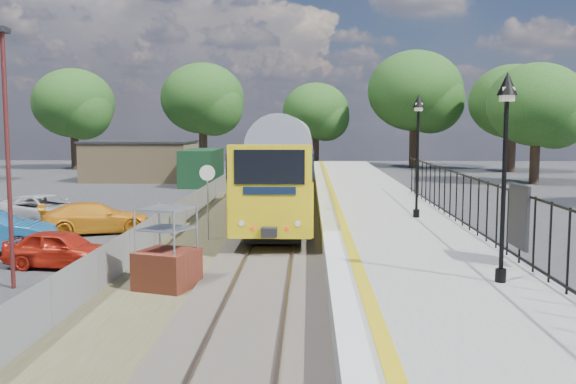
{
  "coord_description": "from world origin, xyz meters",
  "views": [
    {
      "loc": [
        1.24,
        -18.06,
        4.37
      ],
      "look_at": [
        0.51,
        4.48,
        2.0
      ],
      "focal_mm": 40.0,
      "sensor_mm": 36.0,
      "label": 1
    }
  ],
  "objects_px": {
    "brick_plinth": "(167,250)",
    "train": "(289,157)",
    "carpark_lamp": "(7,142)",
    "car_red": "(62,249)",
    "victorian_lamp_south": "(506,128)",
    "victorian_lamp_north": "(418,127)",
    "car_yellow": "(96,218)",
    "car_white": "(45,211)",
    "speed_sign": "(208,189)"
  },
  "relations": [
    {
      "from": "carpark_lamp",
      "to": "car_red",
      "type": "bearing_deg",
      "value": 81.83
    },
    {
      "from": "victorian_lamp_south",
      "to": "car_red",
      "type": "bearing_deg",
      "value": 157.0
    },
    {
      "from": "victorian_lamp_north",
      "to": "train",
      "type": "distance_m",
      "value": 17.54
    },
    {
      "from": "speed_sign",
      "to": "victorian_lamp_south",
      "type": "bearing_deg",
      "value": -57.24
    },
    {
      "from": "train",
      "to": "speed_sign",
      "type": "distance_m",
      "value": 17.19
    },
    {
      "from": "brick_plinth",
      "to": "car_yellow",
      "type": "bearing_deg",
      "value": 118.96
    },
    {
      "from": "brick_plinth",
      "to": "speed_sign",
      "type": "xyz_separation_m",
      "value": [
        -0.03,
        7.1,
        0.89
      ]
    },
    {
      "from": "train",
      "to": "car_white",
      "type": "relative_size",
      "value": 8.31
    },
    {
      "from": "car_yellow",
      "to": "car_red",
      "type": "bearing_deg",
      "value": 166.98
    },
    {
      "from": "carpark_lamp",
      "to": "brick_plinth",
      "type": "bearing_deg",
      "value": -0.4
    },
    {
      "from": "car_red",
      "to": "car_white",
      "type": "bearing_deg",
      "value": 33.54
    },
    {
      "from": "victorian_lamp_south",
      "to": "speed_sign",
      "type": "relative_size",
      "value": 1.6
    },
    {
      "from": "victorian_lamp_south",
      "to": "train",
      "type": "xyz_separation_m",
      "value": [
        -5.5,
        26.6,
        -1.96
      ]
    },
    {
      "from": "victorian_lamp_south",
      "to": "brick_plinth",
      "type": "height_order",
      "value": "victorian_lamp_south"
    },
    {
      "from": "brick_plinth",
      "to": "car_yellow",
      "type": "relative_size",
      "value": 0.51
    },
    {
      "from": "carpark_lamp",
      "to": "train",
      "type": "bearing_deg",
      "value": 74.52
    },
    {
      "from": "train",
      "to": "car_red",
      "type": "height_order",
      "value": "train"
    },
    {
      "from": "brick_plinth",
      "to": "victorian_lamp_north",
      "type": "bearing_deg",
      "value": 43.88
    },
    {
      "from": "car_red",
      "to": "car_yellow",
      "type": "bearing_deg",
      "value": 17.41
    },
    {
      "from": "carpark_lamp",
      "to": "car_red",
      "type": "xyz_separation_m",
      "value": [
        0.36,
        2.48,
        -3.34
      ]
    },
    {
      "from": "train",
      "to": "car_red",
      "type": "bearing_deg",
      "value": -106.3
    },
    {
      "from": "victorian_lamp_north",
      "to": "victorian_lamp_south",
      "type": "bearing_deg",
      "value": -88.85
    },
    {
      "from": "victorian_lamp_south",
      "to": "car_white",
      "type": "distance_m",
      "value": 20.56
    },
    {
      "from": "victorian_lamp_south",
      "to": "carpark_lamp",
      "type": "bearing_deg",
      "value": 168.26
    },
    {
      "from": "victorian_lamp_north",
      "to": "car_red",
      "type": "height_order",
      "value": "victorian_lamp_north"
    },
    {
      "from": "victorian_lamp_south",
      "to": "brick_plinth",
      "type": "relative_size",
      "value": 2.06
    },
    {
      "from": "carpark_lamp",
      "to": "car_yellow",
      "type": "distance_m",
      "value": 9.37
    },
    {
      "from": "victorian_lamp_south",
      "to": "carpark_lamp",
      "type": "xyz_separation_m",
      "value": [
        -12.17,
        2.53,
        -0.37
      ]
    },
    {
      "from": "train",
      "to": "car_yellow",
      "type": "bearing_deg",
      "value": -115.62
    },
    {
      "from": "victorian_lamp_north",
      "to": "car_yellow",
      "type": "relative_size",
      "value": 1.06
    },
    {
      "from": "victorian_lamp_north",
      "to": "car_white",
      "type": "bearing_deg",
      "value": 169.3
    },
    {
      "from": "victorian_lamp_south",
      "to": "train",
      "type": "relative_size",
      "value": 0.11
    },
    {
      "from": "brick_plinth",
      "to": "train",
      "type": "bearing_deg",
      "value": 84.08
    },
    {
      "from": "victorian_lamp_south",
      "to": "victorian_lamp_north",
      "type": "height_order",
      "value": "same"
    },
    {
      "from": "carpark_lamp",
      "to": "car_red",
      "type": "distance_m",
      "value": 4.18
    },
    {
      "from": "victorian_lamp_north",
      "to": "carpark_lamp",
      "type": "bearing_deg",
      "value": -148.03
    },
    {
      "from": "victorian_lamp_north",
      "to": "speed_sign",
      "type": "relative_size",
      "value": 1.6
    },
    {
      "from": "victorian_lamp_north",
      "to": "brick_plinth",
      "type": "distance_m",
      "value": 11.29
    },
    {
      "from": "brick_plinth",
      "to": "car_red",
      "type": "bearing_deg",
      "value": 146.61
    },
    {
      "from": "victorian_lamp_north",
      "to": "car_yellow",
      "type": "distance_m",
      "value": 13.24
    },
    {
      "from": "carpark_lamp",
      "to": "car_white",
      "type": "bearing_deg",
      "value": 108.25
    },
    {
      "from": "train",
      "to": "carpark_lamp",
      "type": "bearing_deg",
      "value": -105.48
    },
    {
      "from": "car_yellow",
      "to": "car_white",
      "type": "relative_size",
      "value": 0.89
    },
    {
      "from": "victorian_lamp_south",
      "to": "car_white",
      "type": "relative_size",
      "value": 0.94
    },
    {
      "from": "carpark_lamp",
      "to": "car_white",
      "type": "relative_size",
      "value": 1.4
    },
    {
      "from": "car_red",
      "to": "car_white",
      "type": "xyz_separation_m",
      "value": [
        -3.78,
        7.9,
        0.09
      ]
    },
    {
      "from": "train",
      "to": "speed_sign",
      "type": "xyz_separation_m",
      "value": [
        -2.53,
        -17.0,
        -0.37
      ]
    },
    {
      "from": "car_yellow",
      "to": "car_white",
      "type": "height_order",
      "value": "car_white"
    },
    {
      "from": "car_red",
      "to": "car_yellow",
      "type": "relative_size",
      "value": 0.8
    },
    {
      "from": "brick_plinth",
      "to": "carpark_lamp",
      "type": "xyz_separation_m",
      "value": [
        -4.17,
        0.03,
        2.86
      ]
    }
  ]
}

